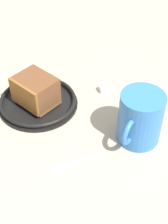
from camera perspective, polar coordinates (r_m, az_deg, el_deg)
name	(u,v)px	position (r cm, az deg, el deg)	size (l,w,h in cm)	color
ground_plane	(59,108)	(75.45, -4.34, 0.60)	(139.98, 139.98, 2.48)	tan
small_plate	(38,102)	(74.46, -7.83, 1.73)	(17.44, 17.44, 1.72)	black
cake_slice	(36,91)	(72.24, -8.23, 3.60)	(8.60, 9.61, 6.38)	brown
tea_mug	(140,118)	(64.23, 9.50, -0.98)	(10.95, 8.44, 10.58)	#3372BF
teaspoon	(67,164)	(62.40, -2.92, -8.83)	(11.84, 4.16, 0.80)	silver
sugar_cube	(103,89)	(77.58, 3.21, 4.00)	(1.55, 1.55, 1.55)	white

